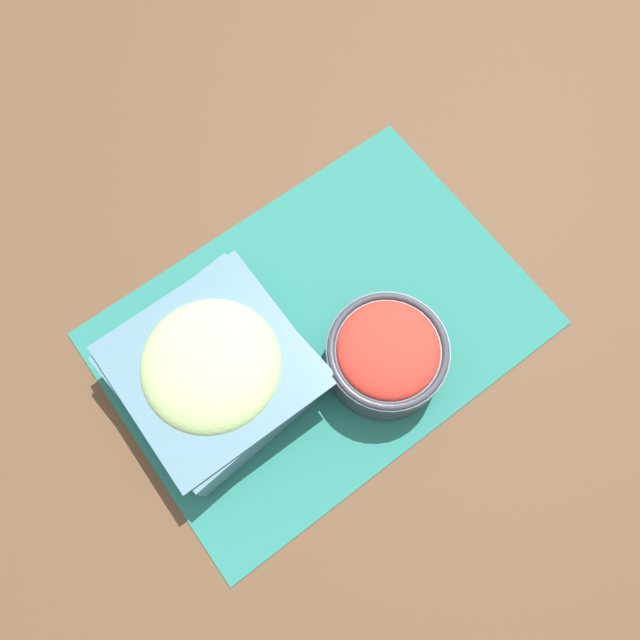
# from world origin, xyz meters

# --- Properties ---
(ground_plane) EXTENTS (3.00, 3.00, 0.00)m
(ground_plane) POSITION_xyz_m (0.00, 0.00, 0.00)
(ground_plane) COLOR #513823
(placemat) EXTENTS (0.52, 0.37, 0.00)m
(placemat) POSITION_xyz_m (0.00, 0.00, 0.00)
(placemat) COLOR #236B60
(placemat) RESTS_ON ground_plane
(tomato_bowl) EXTENTS (0.14, 0.14, 0.08)m
(tomato_bowl) POSITION_xyz_m (0.04, -0.08, 0.04)
(tomato_bowl) COLOR #333842
(tomato_bowl) RESTS_ON placemat
(cucumber_bowl) EXTENTS (0.22, 0.22, 0.09)m
(cucumber_bowl) POSITION_xyz_m (-0.14, 0.02, 0.05)
(cucumber_bowl) COLOR slate
(cucumber_bowl) RESTS_ON placemat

